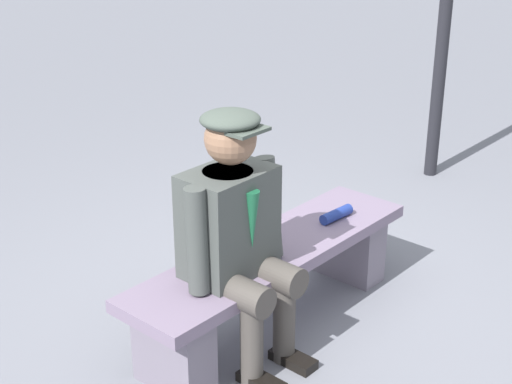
{
  "coord_description": "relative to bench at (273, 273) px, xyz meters",
  "views": [
    {
      "loc": [
        2.67,
        2.24,
        2.25
      ],
      "look_at": [
        0.13,
        0.0,
        0.81
      ],
      "focal_mm": 53.55,
      "sensor_mm": 36.0,
      "label": 1
    }
  ],
  "objects": [
    {
      "name": "bench",
      "position": [
        0.0,
        0.0,
        0.0
      ],
      "size": [
        1.79,
        0.45,
        0.46
      ],
      "color": "slate",
      "rests_on": "ground"
    },
    {
      "name": "rolled_magazine",
      "position": [
        -0.49,
        0.04,
        0.18
      ],
      "size": [
        0.22,
        0.08,
        0.06
      ],
      "primitive_type": "cylinder",
      "rotation": [
        0.0,
        1.57,
        -0.07
      ],
      "color": "navy",
      "rests_on": "bench"
    },
    {
      "name": "seated_man",
      "position": [
        0.33,
        0.05,
        0.39
      ],
      "size": [
        0.6,
        0.58,
        1.27
      ],
      "color": "#434845",
      "rests_on": "ground"
    },
    {
      "name": "ground_plane",
      "position": [
        0.0,
        0.0,
        -0.31
      ],
      "size": [
        30.0,
        30.0,
        0.0
      ],
      "primitive_type": "plane",
      "color": "slate"
    }
  ]
}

